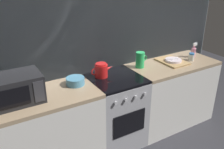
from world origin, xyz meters
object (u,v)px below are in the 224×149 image
Objects in this scene: stove_unit at (115,111)px; dish_pile at (172,61)px; mixing_bowl at (75,81)px; spice_jar at (191,57)px; microwave at (16,89)px; kettle at (101,70)px; spray_bottle at (193,52)px; pitcher at (140,60)px.

stove_unit is 2.25× the size of dish_pile.
spice_jar reaches higher than mixing_bowl.
microwave reaches higher than kettle.
kettle is at bearing 175.95° from dish_pile.
spray_bottle is at bearing 1.78° from stove_unit.
stove_unit is 1.41m from spray_bottle.
spice_jar is (1.18, -0.04, 0.50)m from stove_unit.
pitcher reaches higher than kettle.
mixing_bowl is at bearing -174.18° from kettle.
mixing_bowl is 0.99× the size of spray_bottle.
dish_pile is 3.81× the size of spice_jar.
microwave is 2.26m from spice_jar.
spice_jar is at bearing -11.91° from pitcher.
microwave reaches higher than stove_unit.
dish_pile is at bearing -178.93° from spray_bottle.
stove_unit is 4.50× the size of pitcher.
pitcher is at bearing 15.04° from stove_unit.
kettle is 1.04m from dish_pile.
spice_jar is at bearing -3.97° from mixing_bowl.
stove_unit is at bearing -164.96° from pitcher.
spray_bottle reaches higher than pitcher.
spray_bottle is at bearing -4.93° from pitcher.
kettle is at bearing 140.44° from stove_unit.
pitcher is at bearing 175.07° from spray_bottle.
dish_pile is 0.28m from spice_jar.
spray_bottle is at bearing -1.03° from mixing_bowl.
stove_unit is 3.16× the size of kettle.
pitcher is 1.90× the size of spice_jar.
kettle is 1.44m from spray_bottle.
spray_bottle is at bearing -2.65° from kettle.
microwave is 2.30× the size of mixing_bowl.
spice_jar is (1.31, -0.15, -0.03)m from kettle.
mixing_bowl is 1.00× the size of pitcher.
dish_pile is 1.97× the size of spray_bottle.
dish_pile reaches higher than stove_unit.
dish_pile is at bearing -1.63° from mixing_bowl.
kettle is (0.95, 0.09, -0.05)m from microwave.
mixing_bowl is 1.90× the size of spice_jar.
microwave is at bearing 179.21° from stove_unit.
dish_pile is (1.99, 0.02, -0.12)m from microwave.
mixing_bowl is (0.61, 0.06, -0.10)m from microwave.
microwave is at bearing -179.38° from spray_bottle.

